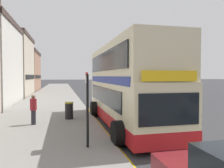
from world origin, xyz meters
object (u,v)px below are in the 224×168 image
at_px(litter_bin, 69,110).
at_px(pedestrian_waiting_near_sign, 33,109).
at_px(double_decker_bus, 126,88).
at_px(bus_stop_sign, 87,103).

bearing_deg(litter_bin, pedestrian_waiting_near_sign, -149.57).
xyz_separation_m(pedestrian_waiting_near_sign, litter_bin, (1.89, 1.11, -0.34)).
xyz_separation_m(double_decker_bus, pedestrian_waiting_near_sign, (-4.99, 0.47, -1.07)).
distance_m(double_decker_bus, litter_bin, 3.75).
bearing_deg(bus_stop_sign, pedestrian_waiting_near_sign, 119.21).
height_order(bus_stop_sign, pedestrian_waiting_near_sign, bus_stop_sign).
height_order(pedestrian_waiting_near_sign, litter_bin, pedestrian_waiting_near_sign).
bearing_deg(litter_bin, bus_stop_sign, -84.84).
distance_m(bus_stop_sign, litter_bin, 5.49).
relative_size(double_decker_bus, bus_stop_sign, 3.71).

